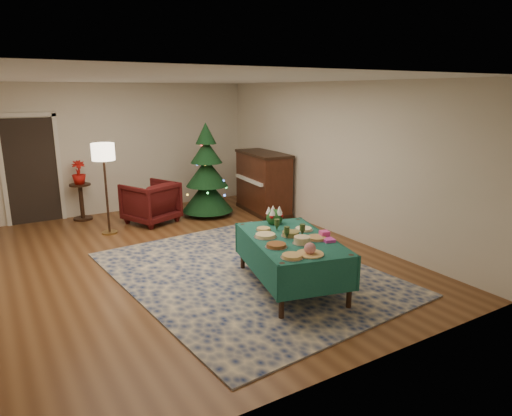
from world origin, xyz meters
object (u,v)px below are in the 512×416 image
christmas_tree (207,174)px  piano (263,183)px  potted_plant (79,178)px  side_table (82,202)px  floor_lamp (103,157)px  buffet_table (291,248)px  gift_box (324,234)px  armchair (151,200)px

christmas_tree → piano: 1.22m
potted_plant → side_table: bearing=104.0°
side_table → potted_plant: (0.00, -0.00, 0.51)m
side_table → piano: bearing=-21.7°
side_table → floor_lamp: bearing=-79.4°
side_table → buffet_table: bearing=-70.9°
floor_lamp → gift_box: bearing=-64.7°
side_table → christmas_tree: (2.33, -0.99, 0.51)m
side_table → christmas_tree: 2.58m
floor_lamp → side_table: size_ratio=2.24×
gift_box → floor_lamp: floor_lamp is taller
buffet_table → gift_box: 0.47m
buffet_table → floor_lamp: (-1.46, 3.66, 0.85)m
gift_box → floor_lamp: (-1.83, 3.88, 0.67)m
piano → potted_plant: bearing=158.3°
floor_lamp → christmas_tree: christmas_tree is taller
side_table → potted_plant: bearing=-76.0°
side_table → piano: piano is taller
gift_box → armchair: (-0.94, 4.17, -0.28)m
gift_box → side_table: gift_box is taller
christmas_tree → armchair: bearing=177.0°
floor_lamp → side_table: floor_lamp is taller
armchair → side_table: size_ratio=1.22×
gift_box → armchair: armchair is taller
gift_box → piano: bearing=69.4°
armchair → floor_lamp: (-0.90, -0.29, 0.95)m
piano → side_table: bearing=158.3°
potted_plant → piano: 3.73m
armchair → piano: 2.38m
buffet_table → piano: piano is taller
armchair → christmas_tree: 1.27m
gift_box → floor_lamp: size_ratio=0.07×
floor_lamp → buffet_table: bearing=-68.2°
christmas_tree → piano: size_ratio=1.25×
floor_lamp → piano: size_ratio=1.07×
buffet_table → gift_box: bearing=-30.1°
armchair → side_table: armchair is taller
floor_lamp → christmas_tree: bearing=6.3°
gift_box → potted_plant: (-2.06, 5.10, 0.13)m
buffet_table → christmas_tree: size_ratio=1.02×
gift_box → christmas_tree: 4.12m
gift_box → christmas_tree: christmas_tree is taller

